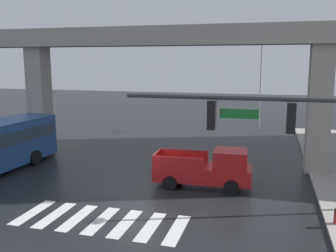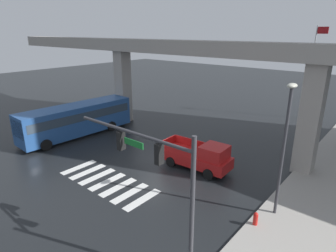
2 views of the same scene
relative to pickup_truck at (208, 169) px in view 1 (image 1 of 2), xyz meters
The scene contains 6 objects.
ground_plane 3.87m from the pickup_truck, 166.63° to the right, with size 120.00×120.00×0.00m, color black.
crosswalk_stripes 6.65m from the pickup_truck, 123.55° to the right, with size 7.15×2.80×0.01m.
elevated_overpass 8.69m from the pickup_truck, 129.06° to the left, with size 56.14×1.95×8.81m.
pickup_truck is the anchor object (origin of this frame).
traffic_signal_mast 9.63m from the pickup_truck, 67.19° to the right, with size 6.49×0.32×6.20m.
flagpole 18.99m from the pickup_truck, 83.43° to the left, with size 1.16×0.12×10.12m.
Camera 1 is at (6.67, -18.17, 6.62)m, focal length 40.02 mm.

